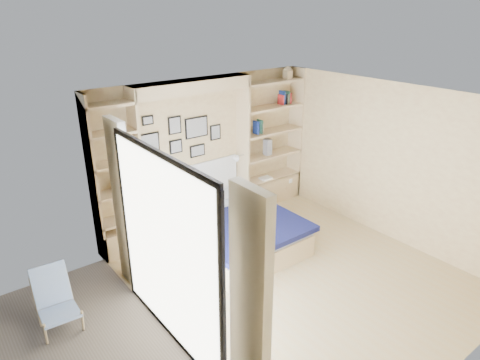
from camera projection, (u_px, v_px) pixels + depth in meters
ground at (294, 275)px, 6.07m from camera, size 4.50×4.50×0.00m
room_shell at (210, 179)px, 6.55m from camera, size 4.50×4.50×4.50m
bed at (233, 230)px, 6.72m from camera, size 1.68×2.10×1.07m
photo_gallery at (181, 136)px, 6.82m from camera, size 1.48×0.02×0.82m
reading_lamps at (198, 167)px, 6.94m from camera, size 1.92×0.12×0.15m
shelf_decor at (261, 118)px, 7.55m from camera, size 3.51×0.23×2.03m
deck_chair at (56, 300)px, 5.02m from camera, size 0.48×0.74×0.71m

